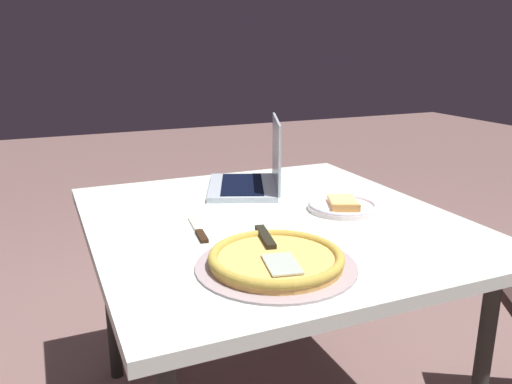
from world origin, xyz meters
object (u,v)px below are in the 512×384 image
dining_table (272,236)px  laptop (254,175)px  pizza_tray (276,259)px  pizza_plate (343,206)px  table_knife (199,232)px

dining_table → laptop: bearing=167.0°
laptop → pizza_tray: (0.63, -0.21, -0.03)m
dining_table → pizza_tray: (0.32, -0.14, 0.08)m
dining_table → pizza_plate: 0.24m
pizza_plate → table_knife: size_ratio=1.07×
pizza_tray → table_knife: (-0.28, -0.10, -0.01)m
pizza_plate → pizza_tray: 0.48m
pizza_tray → table_knife: bearing=-161.0°
dining_table → laptop: (-0.30, 0.07, 0.11)m
laptop → table_knife: size_ratio=1.93×
table_knife → pizza_plate: bearing=92.0°
pizza_plate → table_knife: pizza_plate is taller
pizza_tray → pizza_plate: bearing=128.9°
dining_table → pizza_plate: pizza_plate is taller
dining_table → pizza_tray: size_ratio=3.00×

